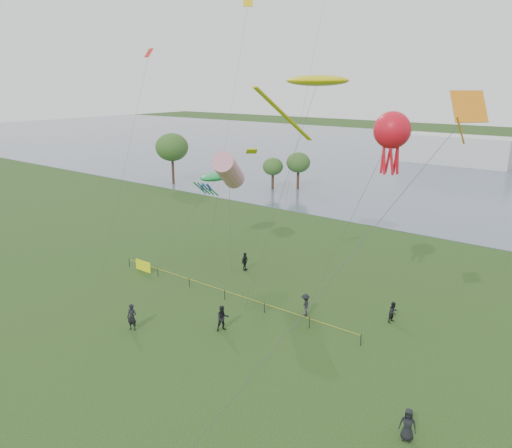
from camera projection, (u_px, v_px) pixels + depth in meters
The scene contains 15 objects.
ground_plane at pixel (143, 406), 27.04m from camera, with size 400.00×400.00×0.00m, color #1A3510.
pavilion_left at pixel (457, 150), 105.51m from camera, with size 22.00×8.00×6.00m, color silver.
trees at pixel (212, 153), 82.59m from camera, with size 23.96×14.07×8.62m.
fence at pixel (172, 275), 43.72m from camera, with size 24.07×0.07×1.05m.
spectator_a at pixel (223, 318), 34.98m from camera, with size 0.91×0.71×1.86m, color black.
spectator_b at pixel (305, 305), 37.20m from camera, with size 1.13×0.65×1.75m, color black.
spectator_c at pixel (245, 261), 46.22m from camera, with size 1.02×0.42×1.73m, color black.
spectator_d at pixel (408, 425), 24.26m from camera, with size 0.83×0.54×1.70m, color black.
spectator_f at pixel (132, 317), 35.07m from camera, with size 0.70×0.46×1.93m, color black.
spectator_g at pixel (393, 312), 36.25m from camera, with size 0.76×0.59×1.57m, color black.
kite_stingray at pixel (316, 81), 37.68m from camera, with size 5.22×10.11×17.41m.
kite_windsock at pixel (229, 171), 45.29m from camera, with size 4.36×5.28×11.14m.
kite_creature at pixel (216, 177), 49.77m from camera, with size 2.37×10.10×8.22m.
kite_octopus at pixel (392, 131), 32.60m from camera, with size 5.38×5.51×15.10m.
kite_delta at pixel (455, 125), 22.10m from camera, with size 8.23×14.59×16.56m.
Camera 1 is at (19.09, -14.67, 16.92)m, focal length 35.00 mm.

